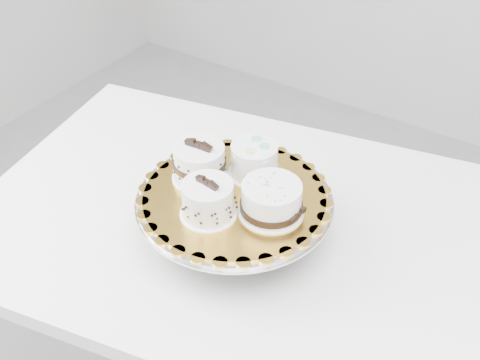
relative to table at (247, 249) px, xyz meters
The scene contains 7 objects.
table is the anchor object (origin of this frame).
cake_stand 0.17m from the table, 83.10° to the right, with size 0.38×0.38×0.10m.
cake_board 0.20m from the table, 83.10° to the right, with size 0.35×0.35×0.01m, color gold.
cake_swirl 0.26m from the table, 91.42° to the right, with size 0.11×0.11×0.08m.
cake_banded 0.25m from the table, 148.75° to the right, with size 0.11×0.11×0.09m.
cake_dots 0.23m from the table, 83.44° to the left, with size 0.11×0.11×0.07m.
cake_ribbon 0.25m from the table, 33.34° to the right, with size 0.13×0.12×0.07m.
Camera 1 is at (0.52, -0.72, 1.59)m, focal length 45.00 mm.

